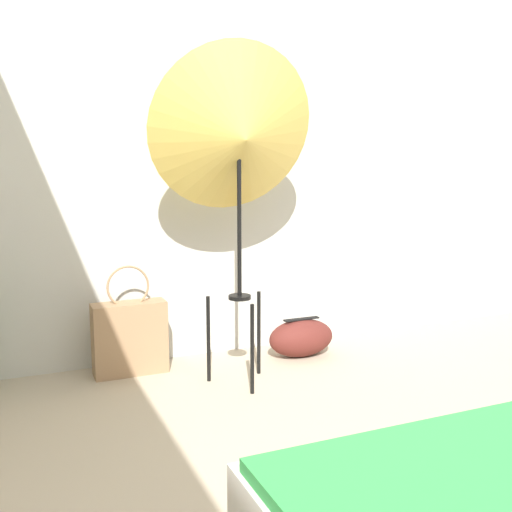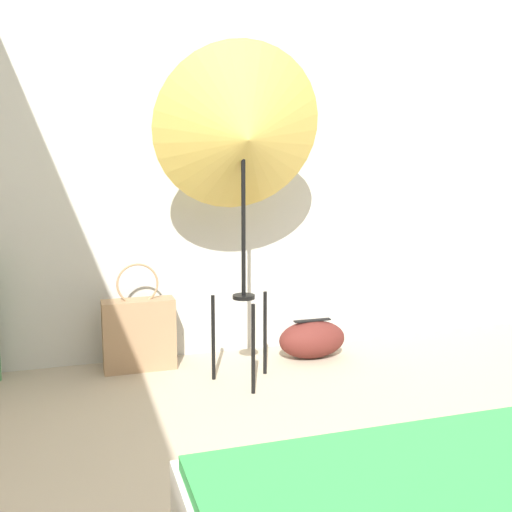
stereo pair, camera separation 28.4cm
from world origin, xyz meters
The scene contains 4 objects.
wall_back centered at (0.00, 2.38, 1.30)m, with size 8.00×0.05×2.60m.
photo_umbrella centered at (0.01, 1.83, 1.28)m, with size 0.88×0.48×1.73m.
tote_bag centered at (-0.49, 2.19, 0.21)m, with size 0.40×0.14×0.60m.
duffel_bag centered at (0.51, 2.08, 0.11)m, with size 0.41×0.22×0.23m.
Camera 2 is at (-0.83, -1.07, 1.16)m, focal length 42.00 mm.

